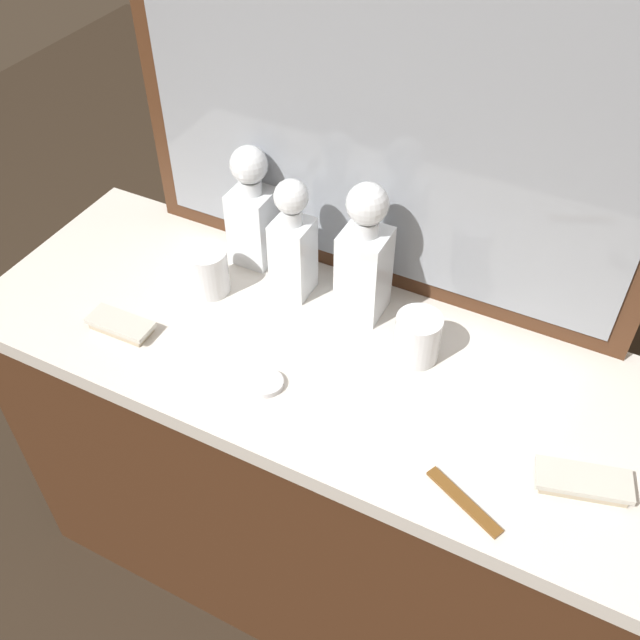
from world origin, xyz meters
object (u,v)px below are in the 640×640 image
Objects in this scene: crystal_tumbler_rear at (208,273)px; silver_brush_center at (583,482)px; crystal_decanter_far_right at (293,249)px; tortoiseshell_comb at (464,502)px; silver_brush_left at (121,325)px; crystal_decanter_right at (364,264)px; crystal_decanter_far_left at (253,216)px; porcelain_dish at (266,383)px; crystal_tumbler_far_right at (417,339)px.

silver_brush_center is at bearing -9.35° from crystal_tumbler_rear.
crystal_decanter_far_right reaches higher than tortoiseshell_comb.
silver_brush_left is (-0.09, -0.18, -0.03)m from crystal_tumbler_rear.
crystal_decanter_right is 0.55m from silver_brush_center.
crystal_decanter_far_left is 1.03× the size of crystal_decanter_far_right.
silver_brush_left reaches higher than porcelain_dish.
crystal_tumbler_rear reaches higher than silver_brush_left.
crystal_tumbler_rear is 1.58× the size of porcelain_dish.
porcelain_dish is (-0.07, -0.26, -0.11)m from crystal_decanter_right.
crystal_tumbler_rear is 0.69× the size of tortoiseshell_comb.
crystal_decanter_far_left is 0.92× the size of crystal_decanter_right.
crystal_tumbler_rear is 0.81m from silver_brush_center.
crystal_decanter_far_left is 0.14m from crystal_decanter_far_right.
crystal_tumbler_far_right is 0.29m from porcelain_dish.
crystal_tumbler_rear is (-0.31, -0.09, -0.07)m from crystal_decanter_right.
crystal_decanter_far_left is at bearing 160.85° from silver_brush_center.
silver_brush_left is (-0.25, -0.26, -0.09)m from crystal_decanter_far_right.
tortoiseshell_comb is (0.73, -0.07, -0.01)m from silver_brush_left.
silver_brush_center is at bearing -18.16° from crystal_decanter_far_right.
crystal_decanter_right is 2.98× the size of crystal_tumbler_rear.
silver_brush_center reaches higher than porcelain_dish.
porcelain_dish is (-0.21, -0.19, -0.04)m from crystal_tumbler_far_right.
crystal_decanter_far_left is at bearing 164.44° from crystal_tumbler_far_right.
silver_brush_left is (-0.12, -0.32, -0.10)m from crystal_decanter_far_left.
crystal_tumbler_far_right is (0.30, -0.06, -0.06)m from crystal_decanter_far_right.
tortoiseshell_comb is at bearing -54.75° from crystal_tumbler_far_right.
crystal_decanter_far_right is at bearing -176.52° from crystal_decanter_right.
tortoiseshell_comb is (0.33, -0.33, -0.12)m from crystal_decanter_right.
silver_brush_left is 0.73m from tortoiseshell_comb.
crystal_tumbler_far_right is 0.72× the size of silver_brush_left.
crystal_decanter_far_left is 0.72m from tortoiseshell_comb.
crystal_decanter_far_left is 4.32× the size of porcelain_dish.
crystal_decanter_far_left is 0.15m from crystal_tumbler_rear.
crystal_decanter_right is 4.71× the size of porcelain_dish.
silver_brush_center reaches higher than tortoiseshell_comb.
crystal_tumbler_rear is at bearing -153.21° from crystal_decanter_far_right.
tortoiseshell_comb is (0.48, -0.33, -0.10)m from crystal_decanter_far_right.
crystal_tumbler_far_right is at bearing -11.73° from crystal_decanter_far_right.
crystal_decanter_right reaches higher than tortoiseshell_comb.
crystal_tumbler_far_right is at bearing 2.24° from crystal_tumbler_rear.
crystal_decanter_far_right is 0.15m from crystal_decanter_right.
silver_brush_left is at bearing -176.80° from silver_brush_center.
crystal_decanter_right is at bearing 155.87° from silver_brush_center.
crystal_decanter_far_left is at bearing 77.16° from crystal_tumbler_rear.
silver_brush_center is (0.64, -0.21, -0.09)m from crystal_decanter_far_right.
crystal_decanter_right reaches higher than crystal_decanter_far_left.
crystal_decanter_far_right is at bearing -23.99° from crystal_decanter_far_left.
porcelain_dish is at bearing -104.81° from crystal_decanter_right.
crystal_decanter_far_right is at bearing 26.79° from crystal_tumbler_rear.
crystal_tumbler_far_right reaches higher than porcelain_dish.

